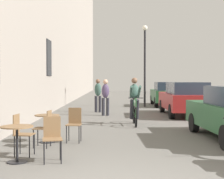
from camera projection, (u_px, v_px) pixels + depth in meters
name	position (u px, v px, depth m)	size (l,w,h in m)	color
cafe_table_near	(18.00, 136.00, 6.58)	(0.64, 0.64, 0.72)	black
cafe_chair_near_toward_street	(22.00, 132.00, 7.16)	(0.41, 0.41, 0.89)	black
cafe_chair_near_toward_wall	(53.00, 136.00, 6.66)	(0.45, 0.45, 0.89)	black
cafe_table_mid	(48.00, 122.00, 8.69)	(0.64, 0.64, 0.72)	black
cafe_chair_mid_toward_street	(46.00, 126.00, 8.05)	(0.42, 0.42, 0.89)	black
cafe_chair_mid_toward_wall	(75.00, 122.00, 8.77)	(0.40, 0.40, 0.89)	black
cyclist_on_bicycle	(136.00, 102.00, 12.12)	(0.52, 1.76, 1.74)	black
pedestrian_near	(106.00, 95.00, 15.17)	(0.37, 0.28, 1.65)	#26262D
pedestrian_mid	(99.00, 93.00, 16.76)	(0.37, 0.28, 1.67)	#26262D
street_lamp	(146.00, 55.00, 20.07)	(0.32, 0.32, 4.90)	black
parked_car_second	(186.00, 98.00, 15.15)	(1.85, 4.30, 1.52)	maroon
parked_car_third	(168.00, 93.00, 20.85)	(1.90, 4.25, 1.49)	#23512D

